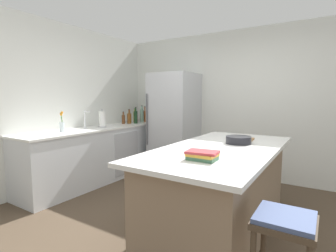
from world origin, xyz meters
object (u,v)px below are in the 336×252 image
paper_towel_roll (102,119)px  olive_oil_bottle (135,117)px  wine_bottle (136,117)px  cookbook_stack (202,155)px  refrigerator (174,124)px  mixing_bowl (238,140)px  flower_vase (62,125)px  kitchen_island (221,189)px  whiskey_bottle (129,118)px  cutting_board (241,139)px  gin_bottle (142,115)px  syrup_bottle (123,119)px  bar_stool (284,235)px  vinegar_bottle (145,116)px  sink_faucet (85,119)px  hot_sauce_bottle (136,118)px

paper_towel_roll → olive_oil_bottle: 0.92m
wine_bottle → cookbook_stack: 3.12m
refrigerator → mixing_bowl: (1.63, -1.33, 0.02)m
refrigerator → flower_vase: (-0.89, -1.77, 0.09)m
kitchen_island → flower_vase: (-2.44, -0.15, 0.56)m
refrigerator → whiskey_bottle: 0.91m
wine_bottle → cutting_board: (2.33, -0.83, -0.12)m
kitchen_island → gin_bottle: gin_bottle is taller
kitchen_island → wine_bottle: bearing=148.4°
gin_bottle → syrup_bottle: (-0.07, -0.49, -0.04)m
bar_stool → whiskey_bottle: 3.82m
refrigerator → vinegar_bottle: 0.86m
cutting_board → refrigerator: bearing=146.4°
wine_bottle → whiskey_bottle: bearing=-133.1°
sink_faucet → syrup_bottle: bearing=91.0°
bar_stool → flower_vase: bearing=167.8°
kitchen_island → sink_faucet: size_ratio=7.30×
refrigerator → paper_towel_roll: (-0.85, -1.01, 0.11)m
flower_vase → syrup_bottle: size_ratio=1.29×
refrigerator → gin_bottle: refrigerator is taller
refrigerator → cookbook_stack: bearing=-54.4°
paper_towel_roll → sink_faucet: bearing=-100.9°
sink_faucet → whiskey_bottle: 1.03m
vinegar_bottle → cutting_board: (2.40, -1.22, -0.12)m
gin_bottle → mixing_bowl: (2.48, -1.42, -0.10)m
bar_stool → hot_sauce_bottle: hot_sauce_bottle is taller
kitchen_island → syrup_bottle: (-2.46, 1.23, 0.55)m
flower_vase → whiskey_bottle: 1.47m
flower_vase → hot_sauce_bottle: size_ratio=1.47×
wine_bottle → refrigerator: bearing=15.0°
mixing_bowl → hot_sauce_bottle: bearing=152.5°
sink_faucet → gin_bottle: size_ratio=0.88×
cookbook_stack → olive_oil_bottle: bearing=139.3°
wine_bottle → whiskey_bottle: size_ratio=1.14×
sink_faucet → hot_sauce_bottle: 1.32m
gin_bottle → wine_bottle: bearing=-74.6°
flower_vase → paper_towel_roll: paper_towel_roll is taller
bar_stool → wine_bottle: 3.81m
sink_faucet → cutting_board: sink_faucet is taller
bar_stool → hot_sauce_bottle: size_ratio=3.34×
paper_towel_roll → cutting_board: size_ratio=1.03×
paper_towel_roll → olive_oil_bottle: size_ratio=1.07×
bar_stool → paper_towel_roll: bearing=155.2°
kitchen_island → cutting_board: bearing=87.5°
sink_faucet → flower_vase: 0.45m
flower_vase → whiskey_bottle: size_ratio=1.08×
flower_vase → cutting_board: size_ratio=1.01×
vinegar_bottle → olive_oil_bottle: (-0.06, -0.27, -0.01)m
refrigerator → hot_sauce_bottle: 0.92m
kitchen_island → mixing_bowl: size_ratio=7.92×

